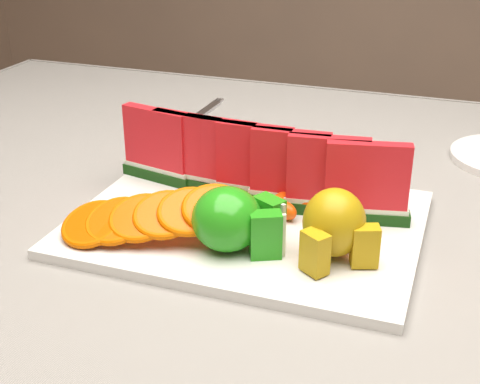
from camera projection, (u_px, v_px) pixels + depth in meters
name	position (u px, v px, depth m)	size (l,w,h in m)	color
table	(287.00, 267.00, 0.91)	(1.40, 0.90, 0.75)	#4F331E
tablecloth	(288.00, 226.00, 0.88)	(1.53, 1.03, 0.20)	gray
platter	(247.00, 223.00, 0.79)	(0.40, 0.30, 0.01)	silver
apple_cluster	(234.00, 220.00, 0.71)	(0.10, 0.09, 0.07)	#299121
pear_cluster	(335.00, 226.00, 0.69)	(0.09, 0.10, 0.07)	#A05D11
fork	(200.00, 115.00, 1.17)	(0.02, 0.20, 0.00)	silver
watermelon_row	(254.00, 165.00, 0.82)	(0.39, 0.07, 0.10)	#08390F
orange_fan_front	(153.00, 216.00, 0.73)	(0.22, 0.13, 0.06)	#D26000
orange_fan_back	(251.00, 162.00, 0.90)	(0.24, 0.10, 0.04)	#D26000
tangerine_segments	(264.00, 205.00, 0.79)	(0.23, 0.07, 0.02)	orange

